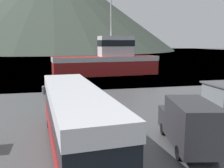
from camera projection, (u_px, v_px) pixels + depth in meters
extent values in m
plane|color=#3D5160|center=(56.00, 52.00, 143.23)|extent=(240.00, 240.00, 0.00)
cone|color=#3D473D|center=(53.00, 6.00, 170.33)|extent=(164.23, 164.23, 59.31)
cube|color=red|center=(75.00, 133.00, 12.54)|extent=(3.27, 11.52, 0.96)
cube|color=black|center=(75.00, 113.00, 12.37)|extent=(3.21, 11.29, 1.10)
cube|color=silver|center=(75.00, 96.00, 12.23)|extent=(3.27, 11.52, 0.68)
cube|color=black|center=(63.00, 94.00, 17.79)|extent=(2.15, 0.22, 1.48)
cylinder|color=black|center=(50.00, 121.00, 16.07)|extent=(0.37, 0.92, 0.90)
cylinder|color=black|center=(82.00, 118.00, 16.69)|extent=(0.37, 0.92, 0.90)
cube|color=#2D2D33|center=(192.00, 124.00, 12.32)|extent=(2.58, 3.95, 2.20)
cube|color=#2D2D33|center=(177.00, 118.00, 14.97)|extent=(2.18, 1.91, 1.21)
cube|color=black|center=(181.00, 105.00, 14.05)|extent=(1.60, 0.37, 0.77)
cylinder|color=black|center=(163.00, 129.00, 14.84)|extent=(0.35, 0.73, 0.70)
cylinder|color=black|center=(191.00, 129.00, 14.89)|extent=(0.35, 0.73, 0.70)
cylinder|color=black|center=(179.00, 153.00, 11.65)|extent=(0.35, 0.73, 0.70)
cylinder|color=black|center=(215.00, 152.00, 11.70)|extent=(0.35, 0.73, 0.70)
cube|color=maroon|center=(106.00, 66.00, 41.69)|extent=(17.69, 5.54, 3.10)
cube|color=silver|center=(106.00, 59.00, 41.50)|extent=(17.87, 5.60, 0.77)
cube|color=silver|center=(116.00, 46.00, 41.67)|extent=(5.79, 3.34, 3.35)
cube|color=black|center=(116.00, 43.00, 41.59)|extent=(5.91, 3.43, 1.00)
cylinder|color=#B2B2B7|center=(111.00, 15.00, 40.59)|extent=(0.20, 0.20, 6.71)
cylinder|color=#4C4C51|center=(44.00, 91.00, 26.37)|extent=(0.35, 0.35, 0.62)
sphere|color=#4C4C51|center=(44.00, 87.00, 26.30)|extent=(0.40, 0.40, 0.40)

